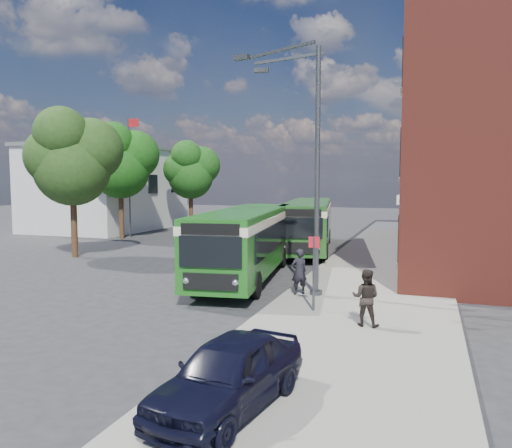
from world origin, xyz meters
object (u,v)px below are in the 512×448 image
at_px(street_lamp, 307,167).
at_px(bus_front, 247,236).
at_px(bus_rear, 308,220).
at_px(parked_car, 229,373).

height_order(street_lamp, bus_front, street_lamp).
bearing_deg(bus_front, street_lamp, -40.62).
xyz_separation_m(bus_rear, parked_car, (3.68, -22.00, -1.03)).
distance_m(street_lamp, bus_front, 5.37).
xyz_separation_m(street_lamp, bus_rear, (-2.87, 12.52, -2.96)).
xyz_separation_m(bus_front, bus_rear, (0.54, 9.60, 0.00)).
xyz_separation_m(bus_front, parked_car, (4.22, -12.40, -1.03)).
bearing_deg(parked_car, street_lamp, 104.30).
xyz_separation_m(street_lamp, parked_car, (0.82, -9.48, -3.98)).
distance_m(street_lamp, parked_car, 10.32).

